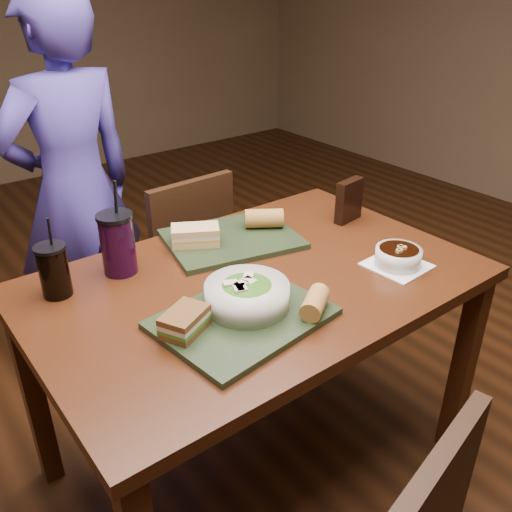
% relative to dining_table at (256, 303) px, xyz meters
% --- Properties ---
extents(ground, '(6.00, 6.00, 0.00)m').
position_rel_dining_table_xyz_m(ground, '(0.00, 0.00, -0.66)').
color(ground, '#381C0B').
rests_on(ground, ground).
extents(dining_table, '(1.30, 0.85, 0.75)m').
position_rel_dining_table_xyz_m(dining_table, '(0.00, 0.00, 0.00)').
color(dining_table, '#411E0D').
rests_on(dining_table, ground).
extents(chair_far, '(0.39, 0.39, 0.86)m').
position_rel_dining_table_xyz_m(chair_far, '(0.13, 0.66, -0.18)').
color(chair_far, black).
rests_on(chair_far, ground).
extents(diner, '(0.61, 0.45, 1.54)m').
position_rel_dining_table_xyz_m(diner, '(-0.18, 0.95, 0.11)').
color(diner, '#3F3189').
rests_on(diner, ground).
extents(tray_near, '(0.46, 0.37, 0.02)m').
position_rel_dining_table_xyz_m(tray_near, '(-0.17, -0.16, 0.10)').
color(tray_near, black).
rests_on(tray_near, dining_table).
extents(tray_far, '(0.48, 0.40, 0.02)m').
position_rel_dining_table_xyz_m(tray_far, '(0.08, 0.24, 0.10)').
color(tray_far, black).
rests_on(tray_far, dining_table).
extents(salad_bowl, '(0.22, 0.22, 0.07)m').
position_rel_dining_table_xyz_m(salad_bowl, '(-0.13, -0.13, 0.15)').
color(salad_bowl, silver).
rests_on(salad_bowl, tray_near).
extents(soup_bowl, '(0.18, 0.18, 0.07)m').
position_rel_dining_table_xyz_m(soup_bowl, '(0.38, -0.21, 0.12)').
color(soup_bowl, white).
rests_on(soup_bowl, dining_table).
extents(sandwich_near, '(0.14, 0.12, 0.06)m').
position_rel_dining_table_xyz_m(sandwich_near, '(-0.32, -0.13, 0.14)').
color(sandwich_near, '#593819').
rests_on(sandwich_near, tray_near).
extents(sandwich_far, '(0.17, 0.15, 0.06)m').
position_rel_dining_table_xyz_m(sandwich_far, '(-0.04, 0.26, 0.14)').
color(sandwich_far, tan).
rests_on(sandwich_far, tray_far).
extents(baguette_near, '(0.12, 0.11, 0.06)m').
position_rel_dining_table_xyz_m(baguette_near, '(-0.01, -0.26, 0.14)').
color(baguette_near, '#AD7533').
rests_on(baguette_near, tray_near).
extents(baguette_far, '(0.14, 0.13, 0.06)m').
position_rel_dining_table_xyz_m(baguette_far, '(0.21, 0.23, 0.14)').
color(baguette_far, '#AD7533').
rests_on(baguette_far, tray_far).
extents(cup_cola, '(0.09, 0.09, 0.23)m').
position_rel_dining_table_xyz_m(cup_cola, '(-0.49, 0.26, 0.17)').
color(cup_cola, black).
rests_on(cup_cola, dining_table).
extents(cup_berry, '(0.11, 0.11, 0.29)m').
position_rel_dining_table_xyz_m(cup_berry, '(-0.30, 0.27, 0.19)').
color(cup_berry, black).
rests_on(cup_berry, dining_table).
extents(chip_bag, '(0.12, 0.05, 0.15)m').
position_rel_dining_table_xyz_m(chip_bag, '(0.51, 0.12, 0.17)').
color(chip_bag, black).
rests_on(chip_bag, dining_table).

